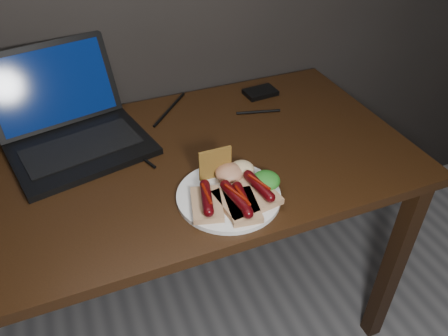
% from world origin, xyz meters
% --- Properties ---
extents(desk, '(1.40, 0.70, 0.75)m').
position_xyz_m(desk, '(0.00, 1.38, 0.66)').
color(desk, black).
rests_on(desk, ground).
extents(laptop, '(0.43, 0.43, 0.25)m').
position_xyz_m(laptop, '(-0.20, 1.57, 0.80)').
color(laptop, black).
rests_on(laptop, desk).
extents(hard_drive, '(0.11, 0.08, 0.02)m').
position_xyz_m(hard_drive, '(0.42, 1.62, 0.76)').
color(hard_drive, black).
rests_on(hard_drive, desk).
extents(desk_cables, '(0.85, 0.37, 0.01)m').
position_xyz_m(desk_cables, '(-0.02, 1.53, 0.75)').
color(desk_cables, black).
rests_on(desk_cables, desk).
extents(plate, '(0.32, 0.32, 0.01)m').
position_xyz_m(plate, '(0.12, 1.18, 0.76)').
color(plate, white).
rests_on(plate, desk).
extents(bread_sausage_left, '(0.10, 0.13, 0.04)m').
position_xyz_m(bread_sausage_left, '(0.05, 1.15, 0.78)').
color(bread_sausage_left, tan).
rests_on(bread_sausage_left, plate).
extents(bread_sausage_center, '(0.08, 0.12, 0.04)m').
position_xyz_m(bread_sausage_center, '(0.12, 1.13, 0.78)').
color(bread_sausage_center, tan).
rests_on(bread_sausage_center, plate).
extents(bread_sausage_right, '(0.08, 0.12, 0.04)m').
position_xyz_m(bread_sausage_right, '(0.18, 1.15, 0.78)').
color(bread_sausage_right, tan).
rests_on(bread_sausage_right, plate).
extents(bread_sausage_extra, '(0.09, 0.12, 0.04)m').
position_xyz_m(bread_sausage_extra, '(0.13, 1.12, 0.78)').
color(bread_sausage_extra, tan).
rests_on(bread_sausage_extra, plate).
extents(crispbread, '(0.09, 0.01, 0.08)m').
position_xyz_m(crispbread, '(0.11, 1.25, 0.80)').
color(crispbread, '#AE7D2F').
rests_on(crispbread, plate).
extents(salad_greens, '(0.07, 0.07, 0.04)m').
position_xyz_m(salad_greens, '(0.21, 1.17, 0.78)').
color(salad_greens, '#115819').
rests_on(salad_greens, plate).
extents(salsa_mound, '(0.07, 0.07, 0.04)m').
position_xyz_m(salsa_mound, '(0.14, 1.23, 0.78)').
color(salsa_mound, '#9D1F0F').
rests_on(salsa_mound, plate).
extents(coleslaw_mound, '(0.06, 0.06, 0.04)m').
position_xyz_m(coleslaw_mound, '(0.18, 1.23, 0.78)').
color(coleslaw_mound, beige).
rests_on(coleslaw_mound, plate).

